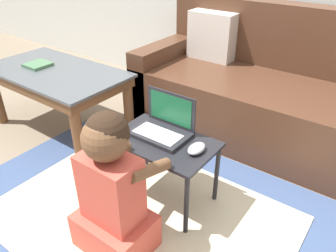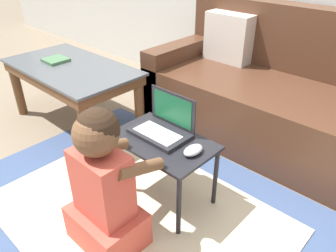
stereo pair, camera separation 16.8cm
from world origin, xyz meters
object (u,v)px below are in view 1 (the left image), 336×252
object	(u,v)px
laptop	(162,128)
computer_mouse	(197,148)
person_seated	(112,192)
book_on_table	(38,65)
laptop_desk	(164,149)
coffee_table	(56,80)
couch	(274,97)

from	to	relation	value
laptop	computer_mouse	xyz separation A→B (m)	(0.23, -0.03, -0.02)
person_seated	computer_mouse	bearing A→B (deg)	68.13
laptop	computer_mouse	bearing A→B (deg)	-8.41
person_seated	book_on_table	xyz separation A→B (m)	(-1.26, 0.54, 0.15)
laptop_desk	computer_mouse	size ratio (longest dim) A/B	4.64
coffee_table	computer_mouse	world-z (taller)	coffee_table
laptop_desk	person_seated	xyz separation A→B (m)	(0.02, -0.40, 0.00)
laptop	book_on_table	distance (m)	1.20
laptop_desk	laptop	xyz separation A→B (m)	(-0.04, 0.05, 0.09)
couch	laptop	distance (m)	1.00
laptop	couch	bearing A→B (deg)	74.79
coffee_table	laptop_desk	distance (m)	1.09
computer_mouse	book_on_table	distance (m)	1.43
computer_mouse	person_seated	size ratio (longest dim) A/B	0.16
laptop_desk	book_on_table	size ratio (longest dim) A/B	3.25
laptop_desk	laptop	distance (m)	0.11
couch	laptop_desk	size ratio (longest dim) A/B	3.66
coffee_table	laptop	bearing A→B (deg)	-6.11
laptop_desk	person_seated	size ratio (longest dim) A/B	0.75
person_seated	couch	bearing A→B (deg)	82.15
laptop_desk	person_seated	bearing A→B (deg)	-86.73
laptop_desk	book_on_table	bearing A→B (deg)	173.59
laptop_desk	person_seated	distance (m)	0.40
coffee_table	book_on_table	xyz separation A→B (m)	(-0.16, -0.02, 0.08)
couch	coffee_table	bearing A→B (deg)	-146.77
couch	laptop_desk	xyz separation A→B (m)	(-0.22, -1.01, 0.03)
couch	laptop	world-z (taller)	couch
laptop_desk	book_on_table	world-z (taller)	book_on_table
couch	computer_mouse	bearing A→B (deg)	-91.62
couch	book_on_table	world-z (taller)	couch
laptop	person_seated	bearing A→B (deg)	-81.51
laptop	person_seated	world-z (taller)	person_seated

